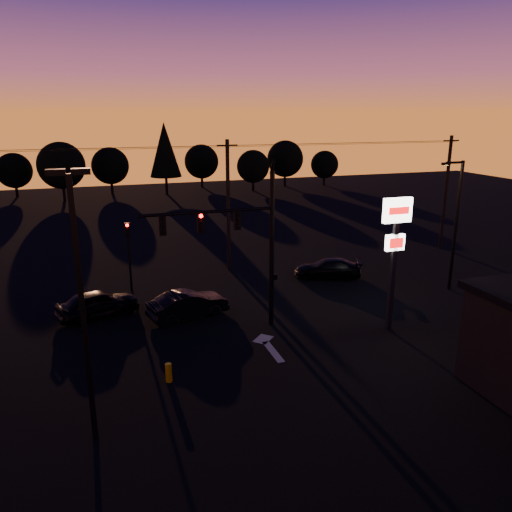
{
  "coord_description": "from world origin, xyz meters",
  "views": [
    {
      "loc": [
        -6.96,
        -18.71,
        10.74
      ],
      "look_at": [
        1.0,
        5.0,
        3.5
      ],
      "focal_mm": 35.0,
      "sensor_mm": 36.0,
      "label": 1
    }
  ],
  "objects": [
    {
      "name": "ground",
      "position": [
        0.0,
        0.0,
        0.0
      ],
      "size": [
        120.0,
        120.0,
        0.0
      ],
      "primitive_type": "plane",
      "color": "black",
      "rests_on": "ground"
    },
    {
      "name": "lane_arrow",
      "position": [
        0.5,
        1.67,
        0.01
      ],
      "size": [
        1.2,
        3.1,
        0.01
      ],
      "color": "beige",
      "rests_on": "ground"
    },
    {
      "name": "traffic_signal_mast",
      "position": [
        -0.1,
        3.99,
        4.94
      ],
      "size": [
        6.79,
        0.52,
        8.58
      ],
      "color": "black",
      "rests_on": "ground"
    },
    {
      "name": "secondary_signal",
      "position": [
        -5.0,
        11.49,
        2.86
      ],
      "size": [
        0.3,
        0.31,
        4.35
      ],
      "color": "black",
      "rests_on": "ground"
    },
    {
      "name": "parking_lot_light",
      "position": [
        -7.5,
        -3.0,
        5.27
      ],
      "size": [
        1.25,
        0.3,
        9.14
      ],
      "color": "black",
      "rests_on": "ground"
    },
    {
      "name": "pylon_sign",
      "position": [
        7.0,
        1.5,
        4.91
      ],
      "size": [
        1.5,
        0.28,
        6.8
      ],
      "color": "black",
      "rests_on": "ground"
    },
    {
      "name": "streetlight",
      "position": [
        13.91,
        5.5,
        4.42
      ],
      "size": [
        1.55,
        0.35,
        8.0
      ],
      "color": "black",
      "rests_on": "ground"
    },
    {
      "name": "utility_pole_1",
      "position": [
        2.0,
        14.0,
        4.59
      ],
      "size": [
        1.4,
        0.26,
        9.0
      ],
      "color": "black",
      "rests_on": "ground"
    },
    {
      "name": "utility_pole_2",
      "position": [
        20.0,
        14.0,
        4.59
      ],
      "size": [
        1.4,
        0.26,
        9.0
      ],
      "color": "black",
      "rests_on": "ground"
    },
    {
      "name": "power_wires",
      "position": [
        2.0,
        14.0,
        8.57
      ],
      "size": [
        36.0,
        1.22,
        0.07
      ],
      "color": "black",
      "rests_on": "ground"
    },
    {
      "name": "bollard",
      "position": [
        -4.52,
        -0.13,
        0.4
      ],
      "size": [
        0.27,
        0.27,
        0.81
      ],
      "primitive_type": "cylinder",
      "color": "#C99100",
      "rests_on": "ground"
    },
    {
      "name": "tree_1",
      "position": [
        -16.0,
        53.0,
        3.43
      ],
      "size": [
        4.54,
        4.54,
        5.71
      ],
      "color": "black",
      "rests_on": "ground"
    },
    {
      "name": "tree_2",
      "position": [
        -10.0,
        48.0,
        4.37
      ],
      "size": [
        5.77,
        5.78,
        7.26
      ],
      "color": "black",
      "rests_on": "ground"
    },
    {
      "name": "tree_3",
      "position": [
        -4.0,
        52.0,
        3.75
      ],
      "size": [
        4.95,
        4.95,
        6.22
      ],
      "color": "black",
      "rests_on": "ground"
    },
    {
      "name": "tree_4",
      "position": [
        3.0,
        49.0,
        5.93
      ],
      "size": [
        4.18,
        4.18,
        9.5
      ],
      "color": "black",
      "rests_on": "ground"
    },
    {
      "name": "tree_5",
      "position": [
        9.0,
        54.0,
        3.75
      ],
      "size": [
        4.95,
        4.95,
        6.22
      ],
      "color": "black",
      "rests_on": "ground"
    },
    {
      "name": "tree_6",
      "position": [
        15.0,
        48.0,
        3.43
      ],
      "size": [
        4.54,
        4.54,
        5.71
      ],
      "color": "black",
      "rests_on": "ground"
    },
    {
      "name": "tree_7",
      "position": [
        21.0,
        51.0,
        4.06
      ],
      "size": [
        5.36,
        5.36,
        6.74
      ],
      "color": "black",
      "rests_on": "ground"
    },
    {
      "name": "tree_8",
      "position": [
        27.0,
        50.0,
        3.12
      ],
      "size": [
        4.12,
        4.12,
        5.19
      ],
      "color": "black",
      "rests_on": "ground"
    },
    {
      "name": "car_left",
      "position": [
        -7.05,
        7.96,
        0.74
      ],
      "size": [
        4.69,
        3.02,
        1.48
      ],
      "primitive_type": "imported",
      "rotation": [
        0.0,
        0.0,
        1.89
      ],
      "color": "black",
      "rests_on": "ground"
    },
    {
      "name": "car_mid",
      "position": [
        -2.43,
        6.34,
        0.72
      ],
      "size": [
        4.61,
        2.57,
        1.44
      ],
      "primitive_type": "imported",
      "rotation": [
        0.0,
        0.0,
        1.82
      ],
      "color": "black",
      "rests_on": "ground"
    },
    {
      "name": "car_right",
      "position": [
        7.77,
        10.0,
        0.64
      ],
      "size": [
        4.79,
        3.42,
        1.29
      ],
      "primitive_type": "imported",
      "rotation": [
        0.0,
        0.0,
        -1.98
      ],
      "color": "black",
      "rests_on": "ground"
    }
  ]
}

